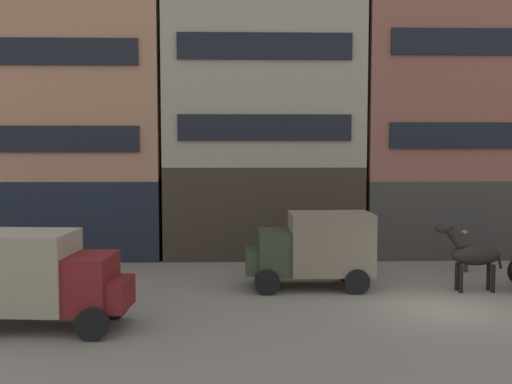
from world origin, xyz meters
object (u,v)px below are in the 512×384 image
(pedestrian_officer, at_px, (464,247))
(draft_horse, at_px, (473,254))
(delivery_truck_near, at_px, (314,247))
(delivery_truck_far, at_px, (41,276))
(fire_hydrant_curbside, at_px, (351,259))

(pedestrian_officer, bearing_deg, draft_horse, -106.37)
(delivery_truck_near, bearing_deg, delivery_truck_far, -150.98)
(delivery_truck_near, height_order, delivery_truck_far, same)
(delivery_truck_far, distance_m, pedestrian_officer, 15.65)
(delivery_truck_near, relative_size, delivery_truck_far, 0.98)
(delivery_truck_near, xyz_separation_m, delivery_truck_far, (-7.89, -4.38, 0.00))
(pedestrian_officer, bearing_deg, fire_hydrant_curbside, 173.36)
(draft_horse, bearing_deg, delivery_truck_near, 172.71)
(draft_horse, distance_m, fire_hydrant_curbside, 5.03)
(delivery_truck_near, distance_m, delivery_truck_far, 9.02)
(pedestrian_officer, bearing_deg, delivery_truck_near, -158.86)
(draft_horse, height_order, pedestrian_officer, draft_horse)
(delivery_truck_near, height_order, pedestrian_officer, delivery_truck_near)
(delivery_truck_far, bearing_deg, pedestrian_officer, 25.68)
(delivery_truck_near, distance_m, fire_hydrant_curbside, 3.60)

